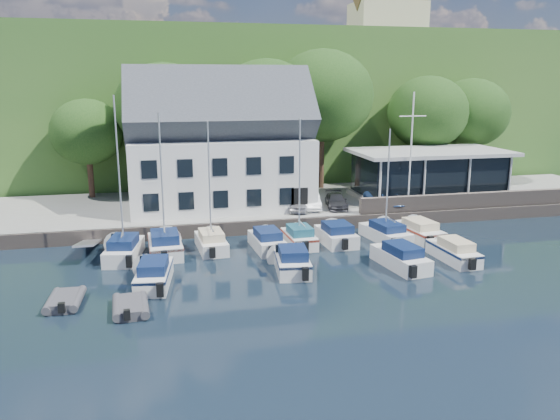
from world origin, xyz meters
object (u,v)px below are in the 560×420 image
Objects in this scene: harbor_building at (220,152)px; car_white at (311,201)px; car_blue at (387,198)px; boat_r2_2 at (292,259)px; dinghy_1 at (130,305)px; boat_r1_1 at (162,182)px; boat_r1_5 at (336,233)px; boat_r2_3 at (400,255)px; boat_r1_7 at (418,229)px; dinghy_0 at (65,299)px; flagpole at (411,152)px; club_pavilion at (429,174)px; boat_r1_0 at (120,188)px; boat_r2_0 at (154,272)px; boat_r1_6 at (388,182)px; boat_r1_2 at (210,188)px; car_dgrey at (336,201)px; car_silver at (299,203)px; boat_r1_4 at (300,183)px; boat_r2_4 at (454,250)px; boat_r1_3 at (267,239)px.

harbor_building is 8.20m from car_white.
car_blue reaches higher than boat_r2_2.
car_white is at bearing 44.74° from dinghy_1.
boat_r1_1 is 12.18m from boat_r1_5.
harbor_building reaches higher than boat_r2_3.
dinghy_0 is (-22.58, -7.05, -0.37)m from boat_r1_7.
boat_r2_3 is (-3.84, -5.39, 0.04)m from boat_r1_7.
flagpole is at bearing 54.57° from boat_r2_3.
club_pavilion is 2.44× the size of boat_r1_5.
club_pavilion is at bearing 28.93° from boat_r1_0.
flagpole is at bearing 34.07° from boat_r2_0.
boat_r1_6 is at bearing 23.25° from dinghy_1.
club_pavilion is at bearing 17.77° from boat_r1_1.
car_blue is at bearing 32.12° from dinghy_0.
boat_r2_0 is (-3.68, -5.64, -3.41)m from boat_r1_2.
boat_r1_2 is 7.55m from boat_r2_2.
car_blue is at bearing 5.09° from car_dgrey.
boat_r1_1 is 1.74× the size of boat_r2_2.
car_white is at bearing 75.77° from boat_r2_2.
boat_r1_5 is 6.53m from boat_r2_2.
boat_r1_1 is (-10.43, -5.93, 3.12)m from car_silver.
boat_r1_4 is 10.61m from boat_r2_4.
car_white reaches higher than car_dgrey.
club_pavilion is 3.47× the size of car_dgrey.
boat_r2_2 is (0.57, -4.59, 0.04)m from boat_r1_3.
boat_r2_0 is at bearing -127.53° from car_white.
boat_r2_2 reaches higher than boat_r2_3.
club_pavilion is 4.53× the size of dinghy_1.
boat_r1_5 is (4.91, 0.29, 0.03)m from boat_r1_3.
boat_r1_4 is at bearing 11.23° from boat_r1_0.
car_blue reaches higher than boat_r2_3.
boat_r1_0 is at bearing 179.18° from boat_r1_4.
boat_r1_7 reaches higher than dinghy_0.
boat_r1_5 is (-7.50, -4.64, -4.80)m from flagpole.
boat_r1_6 is at bearing -2.99° from boat_r1_1.
dinghy_0 is (-18.74, -1.66, -0.41)m from boat_r2_3.
dinghy_0 is at bearing -177.09° from boat_r2_4.
harbor_building is 3.57× the size of car_blue.
harbor_building reaches higher than boat_r1_0.
car_white is 15.86m from boat_r1_0.
harbor_building is 10.07m from boat_r1_1.
boat_r1_5 is (14.03, 0.25, -3.81)m from boat_r1_0.
boat_r1_7 is at bearing -3.22° from boat_r1_4.
boat_r2_0 is (-12.20, -5.24, -0.01)m from boat_r1_5.
boat_r1_0 is at bearing -167.21° from flagpole.
boat_r1_2 is 1.45× the size of boat_r1_3.
dinghy_1 is at bearing -122.66° from car_white.
car_silver is 1.19m from car_white.
boat_r2_2 is 10.28m from boat_r2_4.
boat_r2_3 is at bearing 1.37° from boat_r2_2.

